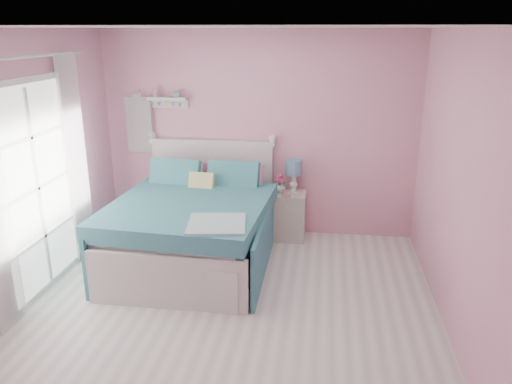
% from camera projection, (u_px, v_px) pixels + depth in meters
% --- Properties ---
extents(floor, '(4.50, 4.50, 0.00)m').
position_uv_depth(floor, '(226.00, 320.00, 4.65)').
color(floor, beige).
rests_on(floor, ground).
extents(room_shell, '(4.50, 4.50, 4.50)m').
position_uv_depth(room_shell, '(222.00, 155.00, 4.16)').
color(room_shell, pink).
rests_on(room_shell, floor).
extents(bed, '(1.78, 2.17, 1.23)m').
position_uv_depth(bed, '(194.00, 228.00, 5.72)').
color(bed, silver).
rests_on(bed, floor).
extents(nightstand, '(0.42, 0.42, 0.61)m').
position_uv_depth(nightstand, '(288.00, 215.00, 6.40)').
color(nightstand, beige).
rests_on(nightstand, floor).
extents(table_lamp, '(0.21, 0.21, 0.42)m').
position_uv_depth(table_lamp, '(294.00, 170.00, 6.27)').
color(table_lamp, white).
rests_on(table_lamp, nightstand).
extents(vase, '(0.17, 0.17, 0.15)m').
position_uv_depth(vase, '(280.00, 187.00, 6.31)').
color(vase, silver).
rests_on(vase, nightstand).
extents(teacup, '(0.10, 0.10, 0.07)m').
position_uv_depth(teacup, '(286.00, 194.00, 6.17)').
color(teacup, pink).
rests_on(teacup, nightstand).
extents(roses, '(0.14, 0.11, 0.12)m').
position_uv_depth(roses, '(280.00, 179.00, 6.27)').
color(roses, '#C54371').
rests_on(roses, vase).
extents(wall_shelf, '(0.50, 0.15, 0.25)m').
position_uv_depth(wall_shelf, '(168.00, 99.00, 6.32)').
color(wall_shelf, silver).
rests_on(wall_shelf, room_shell).
extents(hanging_dress, '(0.34, 0.03, 0.72)m').
position_uv_depth(hanging_dress, '(139.00, 125.00, 6.47)').
color(hanging_dress, white).
rests_on(hanging_dress, room_shell).
extents(french_door, '(0.04, 1.32, 2.16)m').
position_uv_depth(french_door, '(37.00, 189.00, 4.95)').
color(french_door, silver).
rests_on(french_door, floor).
extents(curtain_far, '(0.04, 0.40, 2.32)m').
position_uv_depth(curtain_far, '(76.00, 160.00, 5.61)').
color(curtain_far, white).
rests_on(curtain_far, floor).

